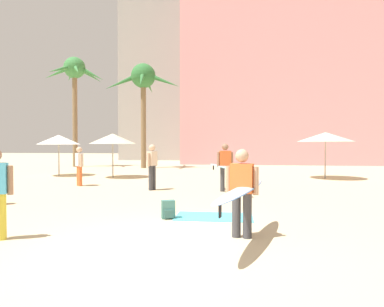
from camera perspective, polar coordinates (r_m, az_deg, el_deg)
The scene contains 14 objects.
ground at distance 5.95m, azimuth -4.94°, elevation -14.96°, with size 120.00×120.00×0.00m, color #C6B28C.
hotel_pink at distance 35.70m, azimuth 14.04°, elevation 14.35°, with size 17.55×10.72×19.38m, color pink.
hotel_tower_gray at distance 42.75m, azimuth 0.02°, elevation 14.20°, with size 15.12×8.98×22.28m, color gray.
palm_tree_far_left at distance 25.93m, azimuth -7.92°, elevation 11.38°, with size 5.64×5.60×7.54m.
palm_tree_left at distance 28.78m, azimuth -18.58°, elevation 11.85°, with size 4.83×4.51×8.39m.
cafe_umbrella_0 at distance 20.32m, azimuth -20.89°, elevation 2.11°, with size 2.29×2.29×2.22m.
cafe_umbrella_1 at distance 18.40m, azimuth -12.80°, elevation 2.36°, with size 2.38×2.38×2.26m.
cafe_umbrella_2 at distance 18.58m, azimuth 20.91°, elevation 2.53°, with size 2.75×2.75×2.30m.
beach_towel at distance 8.28m, azimuth 3.61°, elevation -10.22°, with size 1.78×1.05×0.01m, color #4CC6D6.
backpack at distance 8.07m, azimuth -3.89°, elevation -9.13°, with size 0.34×0.32×0.42m.
person_mid_center at distance 12.51m, azimuth 5.39°, elevation -2.03°, with size 1.53×2.78×1.73m.
person_near_left at distance 6.25m, azimuth 8.13°, elevation -5.87°, with size 1.10×3.19×1.60m.
person_mid_right at distance 13.06m, azimuth -6.51°, elevation -1.87°, with size 0.33×0.60×1.70m.
person_far_left at distance 15.02m, azimuth -17.88°, elevation -1.72°, with size 0.48×0.51×1.60m.
Camera 1 is at (1.26, -5.57, 1.68)m, focal length 32.74 mm.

